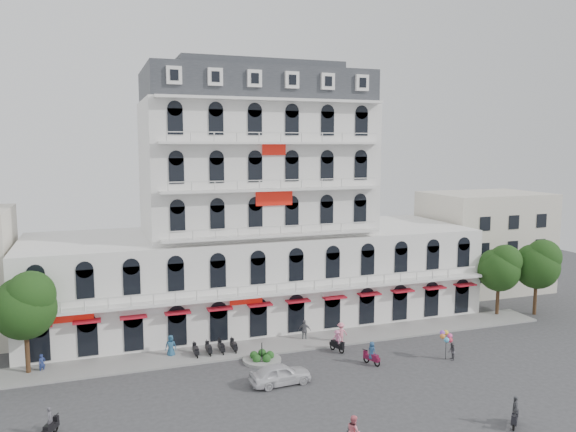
% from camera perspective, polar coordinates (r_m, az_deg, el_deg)
% --- Properties ---
extents(ground, '(120.00, 120.00, 0.00)m').
position_cam_1_polar(ground, '(43.77, 3.63, -16.78)').
color(ground, '#38383A').
rests_on(ground, ground).
extents(sidewalk, '(53.00, 4.00, 0.16)m').
position_cam_1_polar(sidewalk, '(51.54, -0.36, -12.89)').
color(sidewalk, gray).
rests_on(sidewalk, ground).
extents(main_building, '(45.00, 15.00, 25.80)m').
position_cam_1_polar(main_building, '(57.53, -3.27, -0.63)').
color(main_building, silver).
rests_on(main_building, ground).
extents(flank_building_east, '(14.00, 10.00, 12.00)m').
position_cam_1_polar(flank_building_east, '(73.83, 19.30, -2.40)').
color(flank_building_east, beige).
rests_on(flank_building_east, ground).
extents(traffic_island, '(3.20, 3.20, 1.60)m').
position_cam_1_polar(traffic_island, '(47.96, -2.67, -14.25)').
color(traffic_island, gray).
rests_on(traffic_island, ground).
extents(parked_scooter_row, '(4.40, 1.80, 1.10)m').
position_cam_1_polar(parked_scooter_row, '(49.83, -7.42, -13.77)').
color(parked_scooter_row, black).
rests_on(parked_scooter_row, ground).
extents(tree_west_inner, '(4.76, 4.76, 8.25)m').
position_cam_1_polar(tree_west_inner, '(48.13, -25.15, -8.06)').
color(tree_west_inner, '#382314').
rests_on(tree_west_inner, ground).
extents(tree_east_inner, '(4.40, 4.37, 7.57)m').
position_cam_1_polar(tree_east_inner, '(62.65, 20.70, -4.85)').
color(tree_east_inner, '#382314').
rests_on(tree_east_inner, ground).
extents(tree_east_outer, '(4.65, 4.65, 8.05)m').
position_cam_1_polar(tree_east_outer, '(64.48, 24.02, -4.38)').
color(tree_east_outer, '#382314').
rests_on(tree_east_outer, ground).
extents(parked_car, '(4.76, 2.16, 1.58)m').
position_cam_1_polar(parked_car, '(43.57, -0.78, -15.75)').
color(parked_car, silver).
rests_on(parked_car, ground).
extents(rider_west, '(0.96, 1.59, 1.94)m').
position_cam_1_polar(rider_west, '(39.42, -22.99, -18.87)').
color(rider_west, black).
rests_on(rider_west, ground).
extents(rider_east, '(0.93, 1.60, 1.95)m').
position_cam_1_polar(rider_east, '(47.52, 8.50, -13.65)').
color(rider_east, maroon).
rests_on(rider_east, ground).
extents(rider_northeast, '(1.32, 1.30, 2.04)m').
position_cam_1_polar(rider_northeast, '(40.34, 22.07, -17.96)').
color(rider_northeast, black).
rests_on(rider_northeast, ground).
extents(rider_center, '(0.85, 1.64, 1.95)m').
position_cam_1_polar(rider_center, '(49.89, 5.00, -12.48)').
color(rider_center, black).
rests_on(rider_center, ground).
extents(pedestrian_left, '(1.04, 0.80, 1.89)m').
position_cam_1_polar(pedestrian_left, '(49.60, -11.82, -12.81)').
color(pedestrian_left, '#29577B').
rests_on(pedestrian_left, ground).
extents(pedestrian_mid, '(1.23, 0.91, 1.94)m').
position_cam_1_polar(pedestrian_mid, '(52.38, 1.70, -11.53)').
color(pedestrian_mid, '#5C5D64').
rests_on(pedestrian_mid, ground).
extents(pedestrian_right, '(1.25, 0.74, 1.90)m').
position_cam_1_polar(pedestrian_right, '(52.00, 5.40, -11.73)').
color(pedestrian_right, pink).
rests_on(pedestrian_right, ground).
extents(pedestrian_far, '(0.65, 0.57, 1.50)m').
position_cam_1_polar(pedestrian_far, '(49.53, -23.71, -13.54)').
color(pedestrian_far, navy).
rests_on(pedestrian_far, ground).
extents(balloon_vendor, '(1.35, 1.25, 2.45)m').
position_cam_1_polar(balloon_vendor, '(49.69, 16.06, -12.42)').
color(balloon_vendor, '#525158').
rests_on(balloon_vendor, ground).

